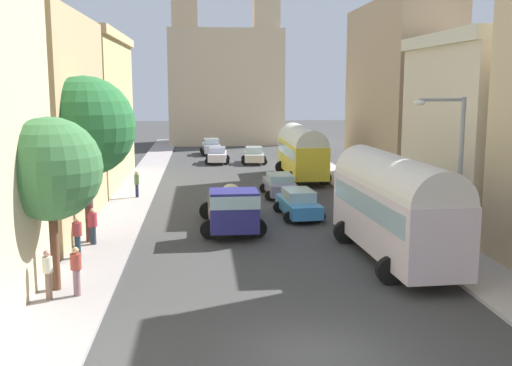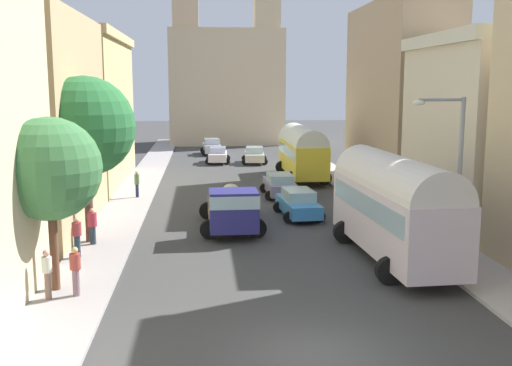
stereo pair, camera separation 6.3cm
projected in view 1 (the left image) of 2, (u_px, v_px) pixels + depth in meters
name	position (u px, v px, depth m)	size (l,w,h in m)	color
ground_plane	(244.00, 185.00, 42.10)	(154.00, 154.00, 0.00)	#3C3C3B
sidewalk_left	(140.00, 186.00, 41.44)	(2.50, 70.00, 0.14)	#9C9595
sidewalk_right	(346.00, 183.00, 42.73)	(2.50, 70.00, 0.14)	#B0AAA4
building_left_1	(32.00, 123.00, 28.63)	(5.01, 11.55, 10.31)	tan
building_left_2	(87.00, 110.00, 41.81)	(5.14, 14.24, 10.47)	tan
building_right_1	(477.00, 130.00, 29.94)	(4.97, 9.40, 9.46)	beige
building_right_2	(397.00, 96.00, 41.42)	(4.09, 13.14, 12.47)	tan
distant_church	(226.00, 77.00, 70.68)	(13.24, 7.20, 22.99)	beige
parked_bus_0	(394.00, 203.00, 23.79)	(3.57, 9.25, 4.24)	silver
parked_bus_1	(302.00, 150.00, 44.73)	(3.26, 9.23, 3.94)	gold
cargo_truck_0	(232.00, 207.00, 28.72)	(3.12, 6.94, 2.28)	navy
car_0	(217.00, 155.00, 54.01)	(2.32, 3.95, 1.44)	silver
car_1	(211.00, 147.00, 60.67)	(2.39, 4.01, 1.60)	silver
car_2	(298.00, 203.00, 31.91)	(2.41, 4.43, 1.49)	#3786CE
car_3	(280.00, 185.00, 37.94)	(2.33, 4.41, 1.43)	gray
car_4	(254.00, 155.00, 53.84)	(2.42, 3.93, 1.49)	beige
pedestrian_0	(137.00, 183.00, 36.80)	(0.33, 0.33, 1.78)	#202446
pedestrian_1	(48.00, 272.00, 19.25)	(0.41, 0.41, 1.78)	#7C6051
pedestrian_2	(76.00, 270.00, 19.58)	(0.49, 0.49, 1.79)	slate
pedestrian_3	(93.00, 225.00, 25.95)	(0.56, 0.56, 1.73)	#263340
pedestrian_4	(77.00, 236.00, 23.91)	(0.45, 0.45, 1.78)	#1E3240
streetlamp_near	(453.00, 169.00, 21.99)	(1.96, 0.28, 6.54)	gray
roadside_tree_0	(50.00, 169.00, 19.66)	(3.42, 3.42, 5.97)	brown
roadside_tree_1	(85.00, 127.00, 25.73)	(4.30, 4.30, 7.37)	brown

